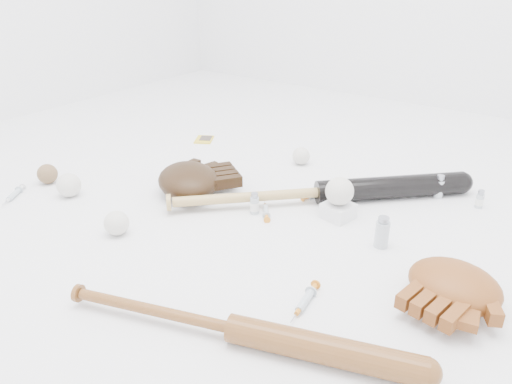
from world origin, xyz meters
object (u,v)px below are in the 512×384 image
Objects in this scene: bat_dark at (320,192)px; glove_dark at (188,180)px; pedestal at (338,211)px; bat_wood at (233,328)px.

glove_dark is at bearing 162.30° from bat_dark.
bat_dark is 12.37× the size of pedestal.
glove_dark reaches higher than bat_dark.
glove_dark is 0.49m from pedestal.
glove_dark is 3.41× the size of pedestal.
glove_dark reaches higher than pedestal.
glove_dark is at bearing 122.55° from bat_wood.
bat_dark is 3.63× the size of glove_dark.
glove_dark reaches higher than bat_wood.
bat_dark is at bearing 148.36° from pedestal.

